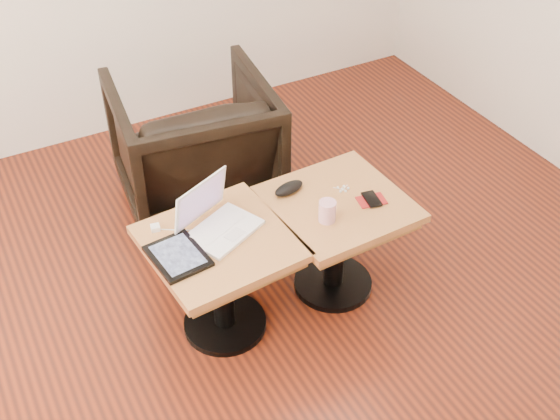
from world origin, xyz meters
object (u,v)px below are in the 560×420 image
side_table_right (337,223)px  laptop (216,220)px  side_table_left (221,263)px  striped_cup (327,211)px  armchair (194,145)px

side_table_right → laptop: laptop is taller
side_table_left → striped_cup: size_ratio=6.46×
side_table_left → armchair: bearing=69.3°
side_table_right → armchair: bearing=106.0°
striped_cup → armchair: (-0.20, 1.06, -0.21)m
side_table_right → striped_cup: size_ratio=6.23×
side_table_left → striped_cup: bearing=-17.2°
striped_cup → armchair: size_ratio=0.12×
side_table_right → striped_cup: bearing=-144.0°
side_table_right → armchair: armchair is taller
side_table_left → armchair: armchair is taller
laptop → striped_cup: 0.49m
side_table_left → side_table_right: bearing=-5.9°
side_table_left → striped_cup: 0.52m
laptop → side_table_left: bearing=-131.5°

